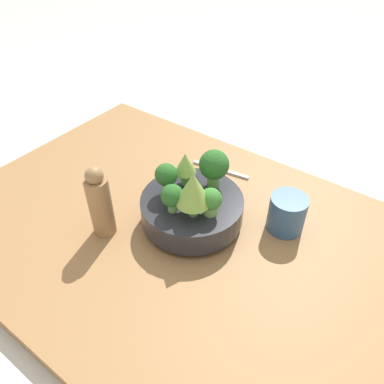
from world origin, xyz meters
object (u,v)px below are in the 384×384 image
pepper_mill (100,203)px  fork (221,170)px  bowl (192,209)px  cup (287,213)px

pepper_mill → fork: size_ratio=1.08×
fork → bowl: bearing=104.6°
bowl → fork: bowl is taller
pepper_mill → fork: 0.36m
pepper_mill → fork: bearing=-104.3°
cup → pepper_mill: (0.32, 0.25, 0.04)m
pepper_mill → cup: bearing=-142.3°
cup → fork: size_ratio=0.53×
bowl → fork: bearing=-75.4°
cup → bowl: bearing=31.4°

